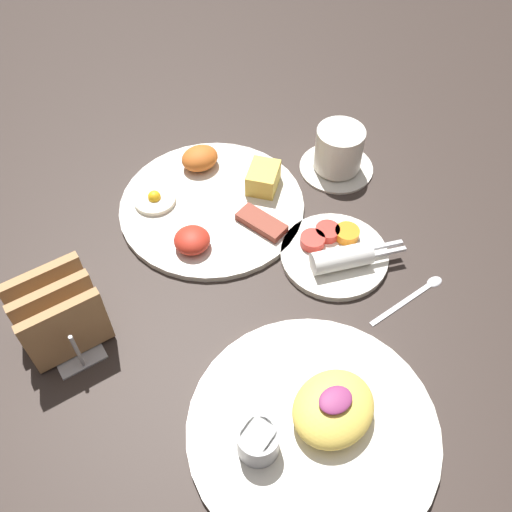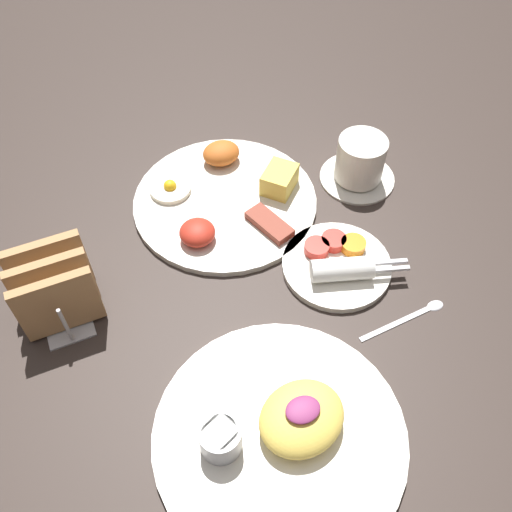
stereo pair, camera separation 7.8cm
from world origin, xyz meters
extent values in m
plane|color=#332823|center=(0.00, 0.00, 0.00)|extent=(3.00, 3.00, 0.00)
cylinder|color=silver|center=(0.09, 0.18, 0.01)|extent=(0.28, 0.28, 0.01)
cube|color=#E5C64C|center=(0.17, 0.17, 0.03)|extent=(0.07, 0.07, 0.04)
ellipsoid|color=#C66023|center=(0.11, 0.26, 0.03)|extent=(0.06, 0.05, 0.03)
cylinder|color=#F4EACC|center=(0.01, 0.23, 0.01)|extent=(0.06, 0.06, 0.01)
sphere|color=yellow|center=(0.01, 0.23, 0.02)|extent=(0.02, 0.02, 0.02)
ellipsoid|color=red|center=(0.02, 0.12, 0.02)|extent=(0.05, 0.05, 0.03)
cube|color=brown|center=(0.13, 0.10, 0.02)|extent=(0.05, 0.08, 0.01)
cylinder|color=silver|center=(0.18, 0.00, 0.01)|extent=(0.15, 0.15, 0.01)
cylinder|color=orange|center=(0.22, 0.02, 0.02)|extent=(0.04, 0.04, 0.01)
cylinder|color=red|center=(0.20, 0.03, 0.02)|extent=(0.04, 0.04, 0.01)
cylinder|color=red|center=(0.17, 0.03, 0.02)|extent=(0.04, 0.04, 0.01)
cylinder|color=white|center=(0.18, -0.02, 0.03)|extent=(0.09, 0.06, 0.03)
cube|color=silver|center=(0.24, -0.04, 0.03)|extent=(0.05, 0.02, 0.00)
cube|color=silver|center=(0.24, -0.05, 0.03)|extent=(0.05, 0.02, 0.00)
cylinder|color=silver|center=(0.01, -0.19, 0.01)|extent=(0.29, 0.29, 0.01)
ellipsoid|color=#EAC651|center=(0.03, -0.19, 0.03)|extent=(0.12, 0.11, 0.04)
ellipsoid|color=#8C3366|center=(0.03, -0.19, 0.05)|extent=(0.04, 0.03, 0.01)
cylinder|color=#99999E|center=(-0.06, -0.18, 0.03)|extent=(0.05, 0.05, 0.04)
cylinder|color=white|center=(-0.06, -0.18, 0.05)|extent=(0.04, 0.04, 0.01)
cube|color=#B7B7BC|center=(-0.18, 0.08, 0.00)|extent=(0.06, 0.12, 0.01)
cube|color=#AA7C4F|center=(-0.18, 0.05, 0.05)|extent=(0.10, 0.01, 0.10)
cube|color=#AA7D4F|center=(-0.18, 0.08, 0.05)|extent=(0.10, 0.01, 0.10)
cube|color=#AC7E50|center=(-0.18, 0.12, 0.05)|extent=(0.10, 0.01, 0.10)
cylinder|color=#B7B7BC|center=(-0.18, 0.03, 0.04)|extent=(0.01, 0.01, 0.07)
cylinder|color=#B7B7BC|center=(-0.18, 0.14, 0.04)|extent=(0.01, 0.01, 0.07)
cylinder|color=silver|center=(0.30, 0.15, 0.00)|extent=(0.12, 0.12, 0.01)
cylinder|color=silver|center=(0.30, 0.15, 0.04)|extent=(0.08, 0.08, 0.07)
cylinder|color=#381E0F|center=(0.30, 0.15, 0.07)|extent=(0.06, 0.06, 0.01)
cube|color=silver|center=(0.21, -0.11, 0.00)|extent=(0.11, 0.01, 0.00)
ellipsoid|color=silver|center=(0.28, -0.11, 0.00)|extent=(0.02, 0.02, 0.01)
camera|label=1|loc=(-0.18, -0.37, 0.65)|focal=40.00mm
camera|label=2|loc=(-0.11, -0.40, 0.65)|focal=40.00mm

